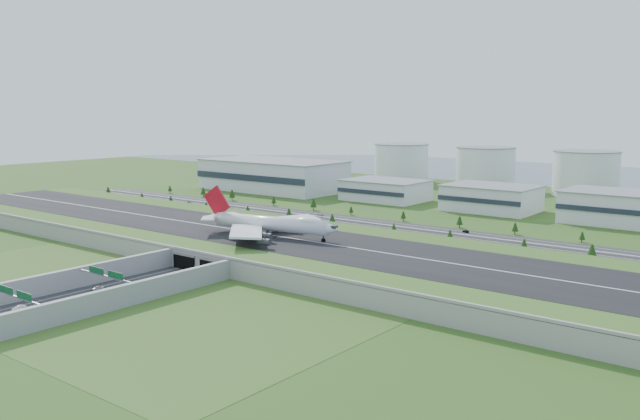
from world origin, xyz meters
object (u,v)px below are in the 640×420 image
Objects in this scene: car_7 at (320,214)px; car_0 at (97,288)px; car_3 at (10,325)px; fuel_tank_a at (401,163)px; boeing_747 at (270,223)px; car_4 at (190,202)px; car_2 at (180,283)px; car_5 at (466,231)px; car_1 at (19,308)px.

car_0 is at bearing 30.94° from car_7.
car_0 is 1.03× the size of car_3.
fuel_tank_a is 8.94× the size of car_7.
boeing_747 reaches higher than car_3.
car_3 is at bearing -123.94° from car_4.
car_7 is at bearing -72.18° from fuel_tank_a.
boeing_747 is 12.37× the size of car_2.
fuel_tank_a is 265.65m from car_5.
car_7 is at bearing -63.77° from car_4.
boeing_747 is at bearing -100.38° from car_4.
fuel_tank_a reaches higher than car_3.
car_3 is at bearing -51.97° from car_0.
car_0 is 237.07m from car_4.
car_2 and car_4 have the same top height.
fuel_tank_a is at bearing -115.93° from car_5.
boeing_747 is 68.14m from car_2.
car_1 is 0.84× the size of car_7.
car_2 is at bearing 12.40° from car_5.
car_3 is 244.78m from car_5.
fuel_tank_a is 10.62× the size of car_0.
car_0 is 46.25m from car_3.
car_0 reaches higher than car_1.
car_1 is at bearing -75.47° from fuel_tank_a.
car_4 is at bearing -68.50° from car_3.
car_3 is at bearing 32.57° from car_7.
car_5 is (56.67, 198.50, -0.09)m from car_0.
car_7 reaches higher than car_1.
car_1 is at bearing -51.93° from car_3.
car_0 is at bearing 44.54° from car_2.
car_5 is 101.04m from car_7.
car_2 is at bearing 69.73° from car_0.
car_0 reaches higher than car_5.
car_2 is at bearing -71.02° from fuel_tank_a.
boeing_747 is (118.54, -312.75, -2.87)m from fuel_tank_a.
car_3 is (9.79, -133.83, -13.85)m from boeing_747.
car_7 reaches higher than car_5.
car_0 is at bearing -84.52° from car_3.
fuel_tank_a is 418.97m from car_0.
car_5 is at bearing 73.35° from car_1.
fuel_tank_a is 228.20m from car_4.
car_1 is 0.95× the size of car_4.
car_5 is (49.52, 107.70, -13.80)m from boeing_747.
car_0 is at bearing -120.85° from car_4.
car_1 is at bearing 11.26° from car_5.
car_2 is 1.23× the size of car_4.
fuel_tank_a is at bearing 7.70° from car_4.
car_4 reaches higher than car_1.
car_1 is 19.10m from car_3.
car_2 is 1.09× the size of car_7.
car_2 is at bearing -91.15° from boeing_747.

